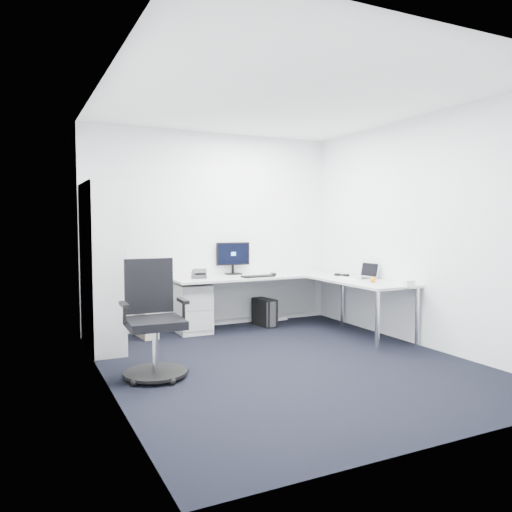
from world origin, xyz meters
name	(u,v)px	position (x,y,z in m)	size (l,w,h in m)	color
ground	(287,363)	(0.00, 0.00, 0.00)	(4.20, 4.20, 0.00)	black
ceiling	(288,99)	(0.00, 0.00, 2.70)	(4.20, 4.20, 0.00)	white
wall_back	(214,230)	(0.00, 2.10, 1.35)	(3.60, 0.02, 2.70)	white
wall_front	(449,241)	(0.00, -2.10, 1.35)	(3.60, 0.02, 2.70)	white
wall_left	(107,236)	(-1.80, 0.00, 1.35)	(0.02, 4.20, 2.70)	white
wall_right	(420,232)	(1.80, 0.00, 1.35)	(0.02, 4.20, 2.70)	white
l_desk	(271,305)	(0.55, 1.40, 0.36)	(2.48, 1.39, 0.72)	#B6B9B8
drawer_pedestal	(192,308)	(-0.41, 1.83, 0.32)	(0.42, 0.52, 0.64)	#B6B9B8
bookshelf	(102,267)	(-1.62, 1.45, 0.95)	(0.37, 0.95, 1.91)	#B4B7B7
task_chair	(155,320)	(-1.36, 0.12, 0.56)	(0.62, 0.62, 1.11)	black
black_pc_tower	(265,312)	(0.64, 1.78, 0.19)	(0.17, 0.39, 0.39)	black
beige_pc_tower	(147,322)	(-1.03, 1.81, 0.19)	(0.18, 0.41, 0.39)	#B8B39C
power_strip	(277,319)	(0.96, 2.01, 0.02)	(0.35, 0.06, 0.04)	white
monitor	(233,258)	(0.26, 2.02, 0.96)	(0.49, 0.16, 0.47)	black
black_keyboard	(258,276)	(0.43, 1.56, 0.74)	(0.44, 0.16, 0.02)	black
mouse	(273,274)	(0.71, 1.65, 0.74)	(0.06, 0.10, 0.03)	black
desk_phone	(199,274)	(-0.34, 1.78, 0.79)	(0.18, 0.18, 0.12)	#2E2E30
laptop	(360,271)	(1.53, 0.77, 0.83)	(0.31, 0.30, 0.22)	silver
white_keyboard	(349,279)	(1.35, 0.77, 0.73)	(0.12, 0.43, 0.01)	white
headphones	(342,274)	(1.52, 1.17, 0.75)	(0.13, 0.21, 0.05)	black
orange_fruit	(373,280)	(1.43, 0.39, 0.76)	(0.07, 0.07, 0.07)	orange
tissue_box	(405,283)	(1.53, -0.04, 0.76)	(0.12, 0.23, 0.08)	white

